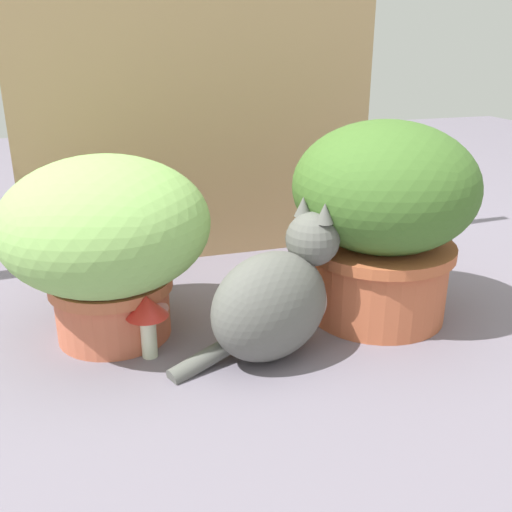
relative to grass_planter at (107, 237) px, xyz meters
name	(u,v)px	position (x,y,z in m)	size (l,w,h in m)	color
ground_plane	(213,360)	(0.18, -0.17, -0.22)	(6.00, 6.00, 0.00)	slate
cardboard_backdrop	(201,89)	(0.30, 0.42, 0.25)	(0.99, 0.03, 0.95)	tan
grass_planter	(107,237)	(0.00, 0.00, 0.00)	(0.43, 0.43, 0.39)	#C36246
leafy_planter	(383,214)	(0.59, -0.08, 0.02)	(0.40, 0.40, 0.44)	#BA5C3B
cat	(276,298)	(0.31, -0.18, -0.10)	(0.39, 0.25, 0.32)	#5B5C56
mushroom_ornament_red	(147,313)	(0.06, -0.12, -0.13)	(0.08, 0.08, 0.13)	silver
mushroom_ornament_pink	(142,304)	(0.05, -0.07, -0.13)	(0.11, 0.11, 0.13)	silver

